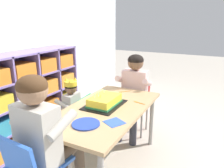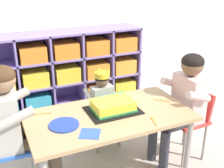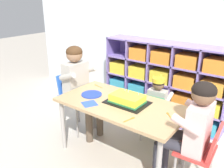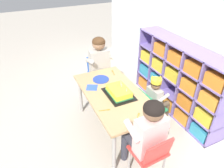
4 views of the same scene
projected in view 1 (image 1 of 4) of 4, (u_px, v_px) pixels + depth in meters
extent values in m
plane|color=#BCB2A3|center=(106.00, 165.00, 2.20)|extent=(16.00, 16.00, 0.00)
cube|color=silver|center=(2.00, 26.00, 2.38)|extent=(5.44, 0.10, 2.71)
cube|color=#7F6BB2|center=(12.00, 98.00, 2.54)|extent=(1.70, 0.01, 1.07)
cube|color=#7F6BB2|center=(9.00, 105.00, 2.33)|extent=(0.02, 0.33, 1.07)
cube|color=#7F6BB2|center=(33.00, 96.00, 2.61)|extent=(0.02, 0.33, 1.07)
cube|color=#7F6BB2|center=(52.00, 88.00, 2.90)|extent=(0.02, 0.33, 1.07)
cube|color=#7F6BB2|center=(68.00, 82.00, 3.18)|extent=(0.02, 0.33, 1.07)
cube|color=#7F6BB2|center=(27.00, 141.00, 2.62)|extent=(1.70, 0.33, 0.02)
cube|color=#7F6BB2|center=(24.00, 121.00, 2.54)|extent=(1.70, 0.33, 0.02)
cube|color=#7F6BB2|center=(22.00, 100.00, 2.47)|extent=(1.70, 0.33, 0.02)
cube|color=#7F6BB2|center=(19.00, 78.00, 2.39)|extent=(1.70, 0.33, 0.02)
cube|color=#7F6BB2|center=(16.00, 54.00, 2.32)|extent=(1.70, 0.33, 0.02)
cube|color=orange|center=(2.00, 149.00, 2.30)|extent=(0.26, 0.26, 0.16)
cube|color=orange|center=(27.00, 135.00, 2.59)|extent=(0.26, 0.26, 0.16)
cube|color=orange|center=(47.00, 123.00, 2.87)|extent=(0.26, 0.26, 0.16)
cube|color=teal|center=(63.00, 114.00, 3.16)|extent=(0.26, 0.26, 0.16)
cube|color=orange|center=(45.00, 105.00, 2.80)|extent=(0.26, 0.26, 0.16)
cube|color=yellow|center=(62.00, 97.00, 3.08)|extent=(0.26, 0.26, 0.16)
cube|color=yellow|center=(22.00, 93.00, 2.44)|extent=(0.26, 0.26, 0.16)
cube|color=orange|center=(43.00, 85.00, 2.72)|extent=(0.26, 0.26, 0.16)
cube|color=orange|center=(61.00, 79.00, 3.01)|extent=(0.26, 0.26, 0.16)
cube|color=orange|center=(19.00, 70.00, 2.36)|extent=(0.26, 0.26, 0.16)
cube|color=orange|center=(41.00, 65.00, 2.65)|extent=(0.26, 0.26, 0.16)
cube|color=orange|center=(59.00, 61.00, 2.93)|extent=(0.26, 0.26, 0.16)
cube|color=tan|center=(106.00, 109.00, 2.03)|extent=(1.28, 0.67, 0.03)
cylinder|color=#9E9993|center=(151.00, 121.00, 2.49)|extent=(0.04, 0.04, 0.60)
cylinder|color=#9E9993|center=(42.00, 165.00, 1.74)|extent=(0.04, 0.04, 0.60)
cylinder|color=#9E9993|center=(109.00, 112.00, 2.73)|extent=(0.04, 0.04, 0.60)
cube|color=#238451|center=(73.00, 119.00, 2.45)|extent=(0.33, 0.32, 0.03)
cube|color=#238451|center=(83.00, 109.00, 2.36)|extent=(0.29, 0.08, 0.27)
cylinder|color=gray|center=(71.00, 126.00, 2.66)|extent=(0.02, 0.02, 0.32)
cylinder|color=gray|center=(59.00, 136.00, 2.44)|extent=(0.02, 0.02, 0.32)
cylinder|color=gray|center=(88.00, 130.00, 2.57)|extent=(0.02, 0.02, 0.32)
cylinder|color=gray|center=(77.00, 140.00, 2.35)|extent=(0.02, 0.02, 0.32)
cube|color=#B2ADA3|center=(72.00, 106.00, 2.41)|extent=(0.22, 0.13, 0.29)
sphere|color=brown|center=(71.00, 88.00, 2.35)|extent=(0.13, 0.13, 0.13)
ellipsoid|color=black|center=(71.00, 86.00, 2.35)|extent=(0.14, 0.14, 0.10)
cylinder|color=yellow|center=(71.00, 83.00, 2.34)|extent=(0.14, 0.14, 0.05)
cone|color=yellow|center=(66.00, 79.00, 2.35)|extent=(0.04, 0.04, 0.04)
cone|color=yellow|center=(75.00, 79.00, 2.36)|extent=(0.04, 0.04, 0.04)
cone|color=yellow|center=(70.00, 81.00, 2.27)|extent=(0.04, 0.04, 0.04)
cylinder|color=brown|center=(68.00, 112.00, 2.54)|extent=(0.09, 0.21, 0.07)
cylinder|color=brown|center=(61.00, 117.00, 2.43)|extent=(0.09, 0.21, 0.07)
cylinder|color=brown|center=(61.00, 126.00, 2.64)|extent=(0.06, 0.06, 0.34)
cylinder|color=brown|center=(55.00, 131.00, 2.53)|extent=(0.06, 0.06, 0.34)
cylinder|color=#B2ADA3|center=(74.00, 97.00, 2.52)|extent=(0.06, 0.18, 0.10)
cylinder|color=#B2ADA3|center=(62.00, 104.00, 2.30)|extent=(0.06, 0.18, 0.10)
cube|color=blue|center=(40.00, 163.00, 1.48)|extent=(0.36, 0.35, 0.03)
cube|color=blue|center=(18.00, 159.00, 1.31)|extent=(0.08, 0.31, 0.25)
cube|color=#B2ADA3|center=(37.00, 135.00, 1.42)|extent=(0.18, 0.31, 0.42)
sphere|color=#997051|center=(32.00, 90.00, 1.33)|extent=(0.19, 0.19, 0.19)
ellipsoid|color=#472D19|center=(32.00, 86.00, 1.32)|extent=(0.19, 0.19, 0.14)
cylinder|color=brown|center=(65.00, 151.00, 1.55)|extent=(0.31, 0.12, 0.10)
cylinder|color=brown|center=(47.00, 144.00, 1.64)|extent=(0.31, 0.12, 0.10)
cylinder|color=brown|center=(63.00, 164.00, 1.84)|extent=(0.08, 0.08, 0.48)
cylinder|color=#B2ADA3|center=(62.00, 125.00, 1.36)|extent=(0.25, 0.08, 0.14)
cylinder|color=#B2ADA3|center=(26.00, 113.00, 1.53)|extent=(0.25, 0.08, 0.14)
cube|color=red|center=(134.00, 103.00, 2.76)|extent=(0.32, 0.35, 0.03)
cube|color=red|center=(138.00, 90.00, 2.84)|extent=(0.08, 0.31, 0.25)
cylinder|color=gray|center=(121.00, 120.00, 2.76)|extent=(0.02, 0.02, 0.38)
cylinder|color=gray|center=(141.00, 124.00, 2.66)|extent=(0.02, 0.02, 0.38)
cylinder|color=gray|center=(127.00, 113.00, 2.97)|extent=(0.02, 0.02, 0.38)
cylinder|color=gray|center=(147.00, 116.00, 2.87)|extent=(0.02, 0.02, 0.38)
cube|color=beige|center=(135.00, 87.00, 2.70)|extent=(0.18, 0.31, 0.42)
sphere|color=brown|center=(136.00, 62.00, 2.61)|extent=(0.19, 0.19, 0.19)
ellipsoid|color=black|center=(136.00, 60.00, 2.60)|extent=(0.19, 0.19, 0.14)
cylinder|color=#33333D|center=(124.00, 103.00, 2.65)|extent=(0.31, 0.12, 0.10)
cylinder|color=#33333D|center=(138.00, 106.00, 2.58)|extent=(0.31, 0.12, 0.10)
cylinder|color=#33333D|center=(119.00, 126.00, 2.58)|extent=(0.08, 0.08, 0.40)
cylinder|color=#33333D|center=(133.00, 129.00, 2.51)|extent=(0.08, 0.08, 0.40)
cylinder|color=beige|center=(120.00, 79.00, 2.68)|extent=(0.25, 0.08, 0.14)
cylinder|color=beige|center=(147.00, 83.00, 2.55)|extent=(0.25, 0.08, 0.14)
cube|color=black|center=(105.00, 105.00, 2.08)|extent=(0.42, 0.30, 0.01)
cube|color=yellow|center=(105.00, 100.00, 2.07)|extent=(0.31, 0.22, 0.08)
cube|color=#338E4C|center=(105.00, 104.00, 2.08)|extent=(0.33, 0.23, 0.02)
cylinder|color=#EFCC4C|center=(100.00, 96.00, 2.01)|extent=(0.01, 0.01, 0.04)
cylinder|color=#4CB2E5|center=(104.00, 91.00, 2.16)|extent=(0.01, 0.01, 0.04)
cylinder|color=#4CB2E5|center=(95.00, 96.00, 2.02)|extent=(0.01, 0.01, 0.04)
cylinder|color=#4CB2E5|center=(99.00, 94.00, 2.05)|extent=(0.01, 0.01, 0.04)
cylinder|color=#233DA3|center=(86.00, 124.00, 1.69)|extent=(0.22, 0.22, 0.01)
cube|color=#3356B7|center=(114.00, 122.00, 1.73)|extent=(0.19, 0.19, 0.00)
cube|color=orange|center=(126.00, 91.00, 2.48)|extent=(0.08, 0.08, 0.00)
cube|color=orange|center=(121.00, 92.00, 2.46)|extent=(0.04, 0.04, 0.00)
cube|color=orange|center=(55.00, 123.00, 1.72)|extent=(0.10, 0.03, 0.00)
cube|color=orange|center=(47.00, 126.00, 1.67)|extent=(0.04, 0.03, 0.00)
cube|color=orange|center=(141.00, 103.00, 2.12)|extent=(0.03, 0.09, 0.00)
cube|color=orange|center=(136.00, 102.00, 2.16)|extent=(0.03, 0.04, 0.00)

